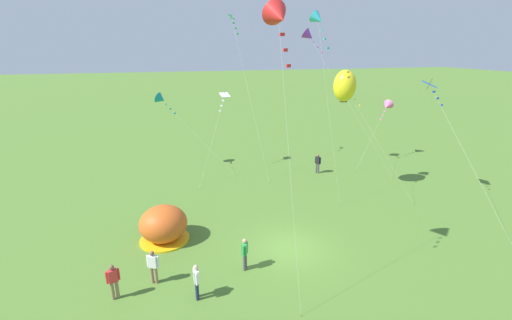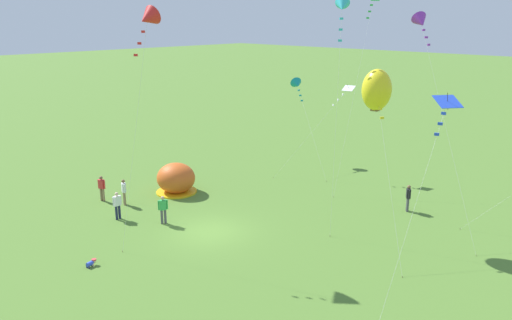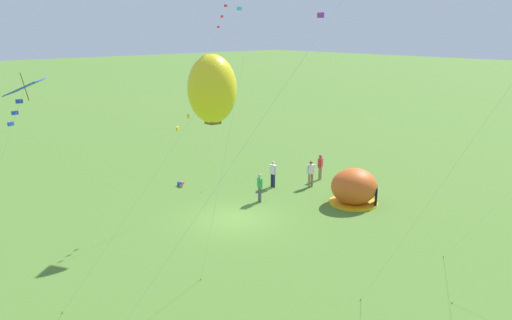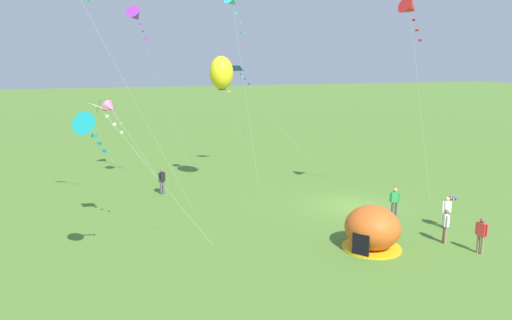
{
  "view_description": "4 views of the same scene",
  "coord_description": "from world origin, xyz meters",
  "px_view_note": "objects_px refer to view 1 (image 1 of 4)",
  "views": [
    {
      "loc": [
        -6.17,
        -15.37,
        10.61
      ],
      "look_at": [
        -0.71,
        4.59,
        3.78
      ],
      "focal_mm": 24.0,
      "sensor_mm": 36.0,
      "label": 1
    },
    {
      "loc": [
        20.0,
        -17.06,
        11.78
      ],
      "look_at": [
        0.91,
        2.85,
        3.84
      ],
      "focal_mm": 35.0,
      "sensor_mm": 36.0,
      "label": 2
    },
    {
      "loc": [
        15.97,
        19.28,
        9.93
      ],
      "look_at": [
        0.79,
        2.56,
        3.92
      ],
      "focal_mm": 35.0,
      "sensor_mm": 36.0,
      "label": 3
    },
    {
      "loc": [
        -26.15,
        15.41,
        8.81
      ],
      "look_at": [
        0.98,
        5.95,
        3.09
      ],
      "focal_mm": 35.0,
      "sensor_mm": 36.0,
      "label": 4
    }
  ],
  "objects_px": {
    "person_with_toddler": "(153,265)",
    "kite_cyan": "(318,19)",
    "person_watching_sky": "(196,280)",
    "kite_white": "(224,98)",
    "kite_green": "(233,25)",
    "kite_blue": "(432,88)",
    "person_center_field": "(318,163)",
    "kite_red": "(279,17)",
    "popup_tent": "(163,224)",
    "person_far_back": "(245,252)",
    "person_strolling": "(113,280)",
    "kite_purple": "(309,36)",
    "kite_yellow": "(345,86)",
    "kite_pink": "(387,106)",
    "kite_teal": "(161,99)"
  },
  "relations": [
    {
      "from": "kite_white",
      "to": "kite_cyan",
      "type": "bearing_deg",
      "value": -58.79
    },
    {
      "from": "person_strolling",
      "to": "kite_pink",
      "type": "bearing_deg",
      "value": 32.15
    },
    {
      "from": "person_watching_sky",
      "to": "person_center_field",
      "type": "relative_size",
      "value": 1.0
    },
    {
      "from": "person_strolling",
      "to": "kite_red",
      "type": "xyz_separation_m",
      "value": [
        7.18,
        -0.56,
        10.74
      ]
    },
    {
      "from": "person_strolling",
      "to": "kite_green",
      "type": "xyz_separation_m",
      "value": [
        9.13,
        17.09,
        11.49
      ]
    },
    {
      "from": "person_strolling",
      "to": "kite_green",
      "type": "height_order",
      "value": "kite_green"
    },
    {
      "from": "kite_yellow",
      "to": "kite_red",
      "type": "bearing_deg",
      "value": -132.35
    },
    {
      "from": "person_center_field",
      "to": "kite_cyan",
      "type": "xyz_separation_m",
      "value": [
        -2.68,
        -4.25,
        11.35
      ]
    },
    {
      "from": "popup_tent",
      "to": "person_with_toddler",
      "type": "bearing_deg",
      "value": -97.83
    },
    {
      "from": "kite_green",
      "to": "kite_cyan",
      "type": "xyz_separation_m",
      "value": [
        3.67,
        -9.01,
        -0.14
      ]
    },
    {
      "from": "person_far_back",
      "to": "kite_white",
      "type": "distance_m",
      "value": 16.58
    },
    {
      "from": "person_center_field",
      "to": "kite_cyan",
      "type": "distance_m",
      "value": 12.41
    },
    {
      "from": "person_watching_sky",
      "to": "kite_white",
      "type": "xyz_separation_m",
      "value": [
        4.44,
        17.06,
        5.4
      ]
    },
    {
      "from": "person_watching_sky",
      "to": "kite_yellow",
      "type": "relative_size",
      "value": 0.19
    },
    {
      "from": "kite_white",
      "to": "person_with_toddler",
      "type": "bearing_deg",
      "value": -112.06
    },
    {
      "from": "person_with_toddler",
      "to": "kite_blue",
      "type": "bearing_deg",
      "value": 14.8
    },
    {
      "from": "kite_teal",
      "to": "kite_purple",
      "type": "distance_m",
      "value": 13.46
    },
    {
      "from": "person_center_field",
      "to": "kite_yellow",
      "type": "height_order",
      "value": "kite_yellow"
    },
    {
      "from": "kite_red",
      "to": "kite_teal",
      "type": "xyz_separation_m",
      "value": [
        -4.56,
        17.47,
        -5.33
      ]
    },
    {
      "from": "kite_white",
      "to": "person_far_back",
      "type": "bearing_deg",
      "value": -96.97
    },
    {
      "from": "person_with_toddler",
      "to": "kite_cyan",
      "type": "relative_size",
      "value": 0.13
    },
    {
      "from": "kite_red",
      "to": "kite_purple",
      "type": "distance_m",
      "value": 16.06
    },
    {
      "from": "popup_tent",
      "to": "person_with_toddler",
      "type": "height_order",
      "value": "popup_tent"
    },
    {
      "from": "kite_white",
      "to": "kite_pink",
      "type": "relative_size",
      "value": 1.2
    },
    {
      "from": "person_far_back",
      "to": "kite_blue",
      "type": "distance_m",
      "value": 16.52
    },
    {
      "from": "person_far_back",
      "to": "kite_yellow",
      "type": "height_order",
      "value": "kite_yellow"
    },
    {
      "from": "person_with_toddler",
      "to": "kite_yellow",
      "type": "relative_size",
      "value": 0.19
    },
    {
      "from": "kite_red",
      "to": "kite_blue",
      "type": "xyz_separation_m",
      "value": [
        12.93,
        6.07,
        -3.67
      ]
    },
    {
      "from": "kite_white",
      "to": "kite_blue",
      "type": "relative_size",
      "value": 0.8
    },
    {
      "from": "person_center_field",
      "to": "person_with_toddler",
      "type": "xyz_separation_m",
      "value": [
        -13.82,
        -11.69,
        0.0
      ]
    },
    {
      "from": "kite_green",
      "to": "kite_red",
      "type": "relative_size",
      "value": 1.08
    },
    {
      "from": "person_strolling",
      "to": "kite_red",
      "type": "height_order",
      "value": "kite_red"
    },
    {
      "from": "kite_blue",
      "to": "popup_tent",
      "type": "bearing_deg",
      "value": -176.58
    },
    {
      "from": "kite_cyan",
      "to": "kite_teal",
      "type": "height_order",
      "value": "kite_cyan"
    },
    {
      "from": "kite_cyan",
      "to": "person_strolling",
      "type": "bearing_deg",
      "value": -147.74
    },
    {
      "from": "person_center_field",
      "to": "kite_red",
      "type": "relative_size",
      "value": 0.14
    },
    {
      "from": "person_watching_sky",
      "to": "person_strolling",
      "type": "height_order",
      "value": "same"
    },
    {
      "from": "kite_green",
      "to": "kite_blue",
      "type": "xyz_separation_m",
      "value": [
        10.98,
        -11.58,
        -4.42
      ]
    },
    {
      "from": "person_far_back",
      "to": "kite_green",
      "type": "height_order",
      "value": "kite_green"
    },
    {
      "from": "person_with_toddler",
      "to": "kite_pink",
      "type": "height_order",
      "value": "kite_pink"
    },
    {
      "from": "person_center_field",
      "to": "kite_blue",
      "type": "xyz_separation_m",
      "value": [
        4.63,
        -6.82,
        7.07
      ]
    },
    {
      "from": "person_with_toddler",
      "to": "kite_purple",
      "type": "distance_m",
      "value": 21.19
    },
    {
      "from": "popup_tent",
      "to": "kite_red",
      "type": "distance_m",
      "value": 12.83
    },
    {
      "from": "person_strolling",
      "to": "kite_teal",
      "type": "bearing_deg",
      "value": 81.17
    },
    {
      "from": "person_watching_sky",
      "to": "kite_green",
      "type": "relative_size",
      "value": 0.13
    },
    {
      "from": "kite_green",
      "to": "kite_cyan",
      "type": "relative_size",
      "value": 1.04
    },
    {
      "from": "person_far_back",
      "to": "person_watching_sky",
      "type": "bearing_deg",
      "value": -149.37
    },
    {
      "from": "person_far_back",
      "to": "kite_purple",
      "type": "distance_m",
      "value": 18.89
    },
    {
      "from": "person_strolling",
      "to": "person_with_toddler",
      "type": "bearing_deg",
      "value": 20.92
    },
    {
      "from": "person_center_field",
      "to": "kite_green",
      "type": "xyz_separation_m",
      "value": [
        -6.35,
        4.76,
        11.49
      ]
    }
  ]
}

